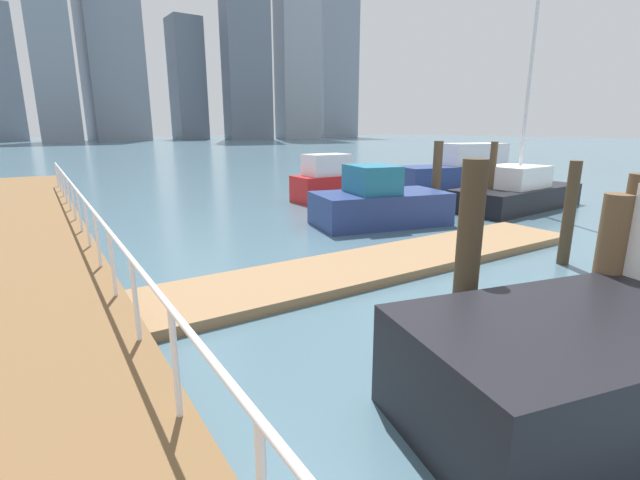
% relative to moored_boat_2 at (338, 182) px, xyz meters
% --- Properties ---
extents(ground_plane, '(300.00, 300.00, 0.00)m').
position_rel_moored_boat_2_xyz_m(ground_plane, '(-6.73, 3.53, -0.74)').
color(ground_plane, '#476675').
extents(floating_dock, '(11.35, 2.00, 0.18)m').
position_rel_moored_boat_2_xyz_m(floating_dock, '(-4.55, -8.24, -0.65)').
color(floating_dock, '#93704C').
rests_on(floating_dock, ground_plane).
extents(boardwalk_railing, '(0.06, 30.14, 1.08)m').
position_rel_moored_boat_2_xyz_m(boardwalk_railing, '(-9.88, -7.19, 0.51)').
color(boardwalk_railing, white).
rests_on(boardwalk_railing, boardwalk).
extents(dock_piling_0, '(0.35, 0.35, 2.15)m').
position_rel_moored_boat_2_xyz_m(dock_piling_0, '(-4.60, -12.68, 0.33)').
color(dock_piling_0, brown).
rests_on(dock_piling_0, ground_plane).
extents(dock_piling_1, '(0.25, 0.25, 2.28)m').
position_rel_moored_boat_2_xyz_m(dock_piling_1, '(-1.05, -10.25, 0.40)').
color(dock_piling_1, '#473826').
rests_on(dock_piling_1, ground_plane).
extents(dock_piling_2, '(0.32, 0.32, 2.57)m').
position_rel_moored_boat_2_xyz_m(dock_piling_2, '(-6.10, -11.66, 0.55)').
color(dock_piling_2, '#473826').
rests_on(dock_piling_2, ground_plane).
extents(dock_piling_3, '(0.25, 0.25, 2.49)m').
position_rel_moored_boat_2_xyz_m(dock_piling_3, '(3.11, -5.19, 0.51)').
color(dock_piling_3, brown).
rests_on(dock_piling_3, ground_plane).
extents(dock_piling_4, '(0.31, 0.31, 2.54)m').
position_rel_moored_boat_2_xyz_m(dock_piling_4, '(0.76, -4.75, 0.53)').
color(dock_piling_4, brown).
rests_on(dock_piling_4, ground_plane).
extents(dock_piling_5, '(0.36, 0.36, 2.39)m').
position_rel_moored_boat_2_xyz_m(dock_piling_5, '(-4.37, -12.83, 0.46)').
color(dock_piling_5, brown).
rests_on(dock_piling_5, ground_plane).
extents(moored_boat_2, '(4.21, 1.48, 1.92)m').
position_rel_moored_boat_2_xyz_m(moored_boat_2, '(0.00, 0.00, 0.00)').
color(moored_boat_2, red).
rests_on(moored_boat_2, ground_plane).
extents(moored_boat_3, '(4.44, 2.91, 1.85)m').
position_rel_moored_boat_2_xyz_m(moored_boat_3, '(-1.79, -4.78, -0.07)').
color(moored_boat_3, navy).
rests_on(moored_boat_3, ground_plane).
extents(moored_boat_4, '(7.70, 3.49, 2.20)m').
position_rel_moored_boat_2_xyz_m(moored_boat_4, '(8.08, -0.08, 0.09)').
color(moored_boat_4, navy).
rests_on(moored_boat_4, ground_plane).
extents(moored_boat_5, '(5.94, 2.68, 9.03)m').
position_rel_moored_boat_2_xyz_m(moored_boat_5, '(4.44, -5.35, -0.11)').
color(moored_boat_5, black).
rests_on(moored_boat_5, ground_plane).
extents(skyline_tower_2, '(8.18, 9.95, 43.85)m').
position_rel_moored_boat_2_xyz_m(skyline_tower_2, '(-4.57, 97.91, 21.18)').
color(skyline_tower_2, gray).
rests_on(skyline_tower_2, ground_plane).
extents(skyline_tower_3, '(13.46, 13.02, 58.75)m').
position_rel_moored_boat_2_xyz_m(skyline_tower_3, '(8.36, 106.58, 28.64)').
color(skyline_tower_3, gray).
rests_on(skyline_tower_3, ground_plane).
extents(skyline_tower_4, '(8.02, 8.86, 30.98)m').
position_rel_moored_boat_2_xyz_m(skyline_tower_4, '(27.01, 109.28, 14.75)').
color(skyline_tower_4, slate).
rests_on(skyline_tower_4, ground_plane).
extents(skyline_tower_7, '(13.96, 8.94, 76.27)m').
position_rel_moored_boat_2_xyz_m(skyline_tower_7, '(78.33, 113.57, 37.40)').
color(skyline_tower_7, gray).
rests_on(skyline_tower_7, ground_plane).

